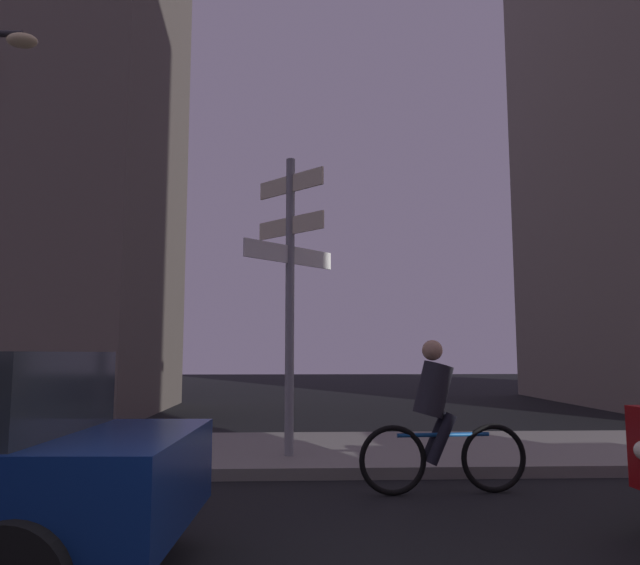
# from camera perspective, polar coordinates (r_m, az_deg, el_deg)

# --- Properties ---
(sidewalk_kerb) EXTENTS (40.00, 3.20, 0.14)m
(sidewalk_kerb) POSITION_cam_1_polar(r_m,az_deg,el_deg) (8.85, -0.95, -15.84)
(sidewalk_kerb) COLOR gray
(sidewalk_kerb) RESTS_ON ground_plane
(signpost) EXTENTS (1.18, 1.18, 4.00)m
(signpost) POSITION_cam_1_polar(r_m,az_deg,el_deg) (8.09, -2.88, 0.58)
(signpost) COLOR gray
(signpost) RESTS_ON sidewalk_kerb
(cyclist) EXTENTS (1.82, 0.36, 1.61)m
(cyclist) POSITION_cam_1_polar(r_m,az_deg,el_deg) (6.63, 11.21, -12.87)
(cyclist) COLOR black
(cyclist) RESTS_ON ground_plane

